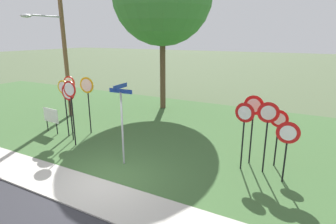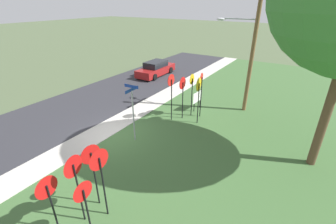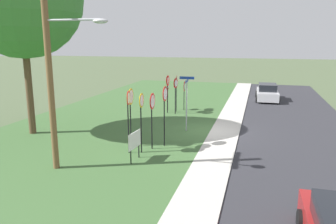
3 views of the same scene
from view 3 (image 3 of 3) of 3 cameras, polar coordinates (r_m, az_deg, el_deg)
ground_plane at (r=18.78m, az=7.29°, el=-3.38°), size 160.00×160.00×0.00m
road_asphalt at (r=18.76m, az=21.99°, el=-4.21°), size 44.00×6.40×0.01m
sidewalk_strip at (r=18.69m, az=9.73°, el=-3.45°), size 44.00×1.60×0.06m
grass_median at (r=20.46m, az=-9.57°, el=-2.10°), size 44.00×12.00×0.04m
stop_sign_near_left at (r=15.16m, az=-2.73°, el=0.61°), size 0.75×0.10×2.65m
stop_sign_near_right at (r=14.68m, az=-4.61°, el=0.26°), size 0.64×0.11×2.73m
stop_sign_far_left at (r=14.69m, az=-6.84°, el=0.48°), size 0.62×0.14×2.83m
stop_sign_far_center at (r=15.56m, az=-0.56°, el=1.54°), size 0.70×0.09×2.89m
stop_sign_far_right at (r=15.57m, az=-6.43°, el=1.36°), size 0.77×0.12×2.82m
yield_sign_near_left at (r=22.61m, az=1.34°, el=4.27°), size 0.70×0.15×2.49m
yield_sign_near_right at (r=22.91m, az=-0.03°, el=4.70°), size 0.73×0.11×2.65m
yield_sign_far_left at (r=23.35m, az=1.51°, el=4.69°), size 0.72×0.14×2.57m
yield_sign_far_right at (r=23.86m, az=0.01°, el=4.05°), size 0.64×0.10×2.16m
yield_sign_center at (r=23.98m, az=2.87°, el=4.00°), size 0.73×0.11×2.11m
street_name_post at (r=18.36m, az=3.22°, el=2.26°), size 0.96×0.82×3.05m
utility_pole at (r=13.14m, az=-19.21°, el=8.60°), size 2.10×2.59×7.92m
notice_board at (r=14.00m, az=-5.76°, el=-5.08°), size 1.10×0.12×1.25m
parked_sedan_distant at (r=29.62m, az=16.72°, el=3.21°), size 4.32×1.98×1.39m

